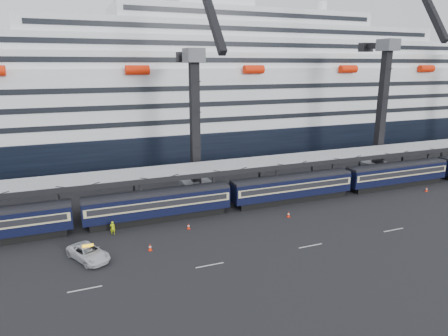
% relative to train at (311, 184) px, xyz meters
% --- Properties ---
extents(ground, '(260.00, 260.00, 0.00)m').
position_rel_train_xyz_m(ground, '(4.65, -10.00, -2.20)').
color(ground, black).
rests_on(ground, ground).
extents(train, '(133.05, 3.00, 4.05)m').
position_rel_train_xyz_m(train, '(0.00, 0.00, 0.00)').
color(train, black).
rests_on(train, ground).
extents(canopy, '(130.00, 6.25, 5.53)m').
position_rel_train_xyz_m(canopy, '(4.65, 4.00, 3.05)').
color(canopy, gray).
rests_on(canopy, ground).
extents(cruise_ship, '(214.09, 28.84, 34.00)m').
position_rel_train_xyz_m(cruise_ship, '(3.57, 35.99, 10.14)').
color(cruise_ship, black).
rests_on(cruise_ship, ground).
extents(crane_dark_near, '(4.50, 17.75, 35.08)m').
position_rel_train_xyz_m(crane_dark_near, '(-15.35, 8.59, 9.73)').
color(crane_dark_near, '#4E5156').
rests_on(crane_dark_near, ground).
extents(crane_dark_mid, '(4.50, 18.24, 39.64)m').
position_rel_train_xyz_m(crane_dark_mid, '(19.65, 7.59, 11.16)').
color(crane_dark_mid, '#4E5156').
rests_on(crane_dark_mid, ground).
extents(pickup_truck, '(4.67, 5.99, 1.51)m').
position_rel_train_xyz_m(pickup_truck, '(-32.62, -8.20, -1.44)').
color(pickup_truck, silver).
rests_on(pickup_truck, ground).
extents(worker, '(0.66, 0.50, 1.66)m').
position_rel_train_xyz_m(worker, '(-29.52, -2.50, -1.37)').
color(worker, '#BFE10B').
rests_on(worker, ground).
extents(traffic_cone_b, '(0.39, 0.39, 0.79)m').
position_rel_train_xyz_m(traffic_cone_b, '(-26.27, -8.42, -1.81)').
color(traffic_cone_b, '#FF2708').
rests_on(traffic_cone_b, ground).
extents(traffic_cone_c, '(0.36, 0.36, 0.73)m').
position_rel_train_xyz_m(traffic_cone_c, '(-20.65, -4.32, -1.84)').
color(traffic_cone_c, '#FF2708').
rests_on(traffic_cone_c, ground).
extents(traffic_cone_d, '(0.39, 0.39, 0.78)m').
position_rel_train_xyz_m(traffic_cone_d, '(-7.11, -5.42, -1.82)').
color(traffic_cone_d, '#FF2708').
rests_on(traffic_cone_d, ground).
extents(traffic_cone_f, '(0.37, 0.37, 0.75)m').
position_rel_train_xyz_m(traffic_cone_f, '(19.15, -3.99, -1.83)').
color(traffic_cone_f, '#FF2708').
rests_on(traffic_cone_f, ground).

